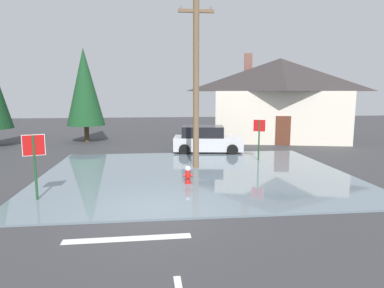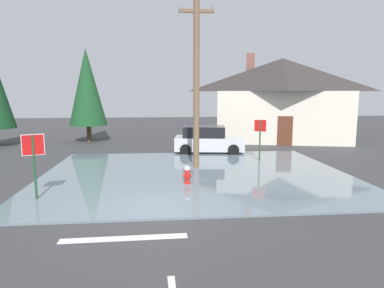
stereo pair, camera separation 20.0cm
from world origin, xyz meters
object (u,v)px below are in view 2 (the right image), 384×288
pine_tree_mid_left (87,87)px  stop_sign_near (34,154)px  stop_sign_far (260,132)px  utility_pole (196,82)px  parked_car (208,140)px  house (281,98)px  fire_hydrant (187,176)px

pine_tree_mid_left → stop_sign_near: bearing=-85.7°
stop_sign_near → stop_sign_far: 10.88m
stop_sign_near → utility_pole: (5.80, 4.30, 2.46)m
utility_pole → parked_car: size_ratio=1.82×
stop_sign_near → utility_pole: 7.63m
stop_sign_near → house: size_ratio=0.20×
utility_pole → stop_sign_far: size_ratio=3.52×
fire_hydrant → parked_car: bearing=75.6°
fire_hydrant → stop_sign_far: size_ratio=0.35×
utility_pole → stop_sign_far: utility_pole is taller
stop_sign_far → house: 8.74m
stop_sign_near → utility_pole: utility_pole is taller
parked_car → pine_tree_mid_left: (-8.02, 5.49, 3.19)m
stop_sign_far → parked_car: size_ratio=0.52×
fire_hydrant → stop_sign_far: bearing=45.5°
house → fire_hydrant: bearing=-124.0°
utility_pole → parked_car: bearing=74.8°
fire_hydrant → pine_tree_mid_left: 14.47m
fire_hydrant → pine_tree_mid_left: (-6.21, 12.57, 3.58)m
stop_sign_near → parked_car: stop_sign_near is taller
stop_sign_near → pine_tree_mid_left: size_ratio=0.33×
fire_hydrant → stop_sign_far: stop_sign_far is taller
parked_car → pine_tree_mid_left: pine_tree_mid_left is taller
stop_sign_near → stop_sign_far: stop_sign_near is taller
parked_car → pine_tree_mid_left: bearing=145.6°
house → pine_tree_mid_left: pine_tree_mid_left is taller
utility_pole → house: bearing=51.0°
fire_hydrant → pine_tree_mid_left: pine_tree_mid_left is taller
utility_pole → house: 11.69m
stop_sign_far → pine_tree_mid_left: bearing=141.0°
stop_sign_near → fire_hydrant: (5.14, 1.48, -1.21)m
utility_pole → stop_sign_far: (3.47, 1.38, -2.50)m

